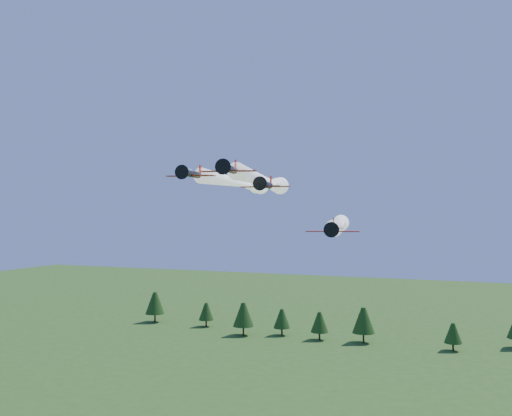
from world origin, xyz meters
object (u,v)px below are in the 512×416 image
at_px(plane_lead, 266,182).
at_px(plane_left, 240,183).
at_px(plane_slot, 266,185).
at_px(plane_right, 340,225).

bearing_deg(plane_lead, plane_left, 136.66).
bearing_deg(plane_slot, plane_lead, 102.08).
distance_m(plane_lead, plane_right, 17.36).
height_order(plane_left, plane_right, plane_left).
relative_size(plane_lead, plane_left, 1.13).
xyz_separation_m(plane_right, plane_slot, (-6.13, -24.30, 6.77)).
bearing_deg(plane_lead, plane_right, 30.94).
relative_size(plane_lead, plane_slot, 6.13).
xyz_separation_m(plane_lead, plane_left, (-7.32, 4.55, 0.13)).
bearing_deg(plane_right, plane_lead, -149.33).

